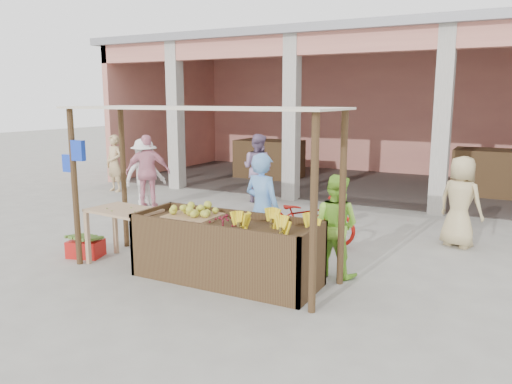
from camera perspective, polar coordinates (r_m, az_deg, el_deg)
The scene contains 20 objects.
ground at distance 7.35m, azimuth -6.80°, elevation -9.29°, with size 60.00×60.00×0.00m, color gray.
market_building at distance 15.12m, azimuth 12.96°, elevation 11.15°, with size 14.40×6.40×4.20m.
fruit_stall at distance 6.96m, azimuth -3.45°, elevation -6.90°, with size 2.60×0.95×0.80m, color #4B371E.
stall_awning at distance 6.99m, azimuth -6.98°, elevation 6.30°, with size 4.09×1.35×2.39m.
banana_heap at distance 6.48m, azimuth 2.16°, elevation -3.73°, with size 1.00×0.54×0.18m, color #FFF420, non-canonical shape.
melon_tray at distance 7.19m, azimuth -7.20°, elevation -2.36°, with size 0.71×0.62×0.19m.
berry_heap at distance 6.84m, azimuth -3.41°, elevation -3.07°, with size 0.49×0.40×0.16m, color maroon.
side_table at distance 7.85m, azimuth -14.86°, elevation -2.91°, with size 1.11×0.80×0.85m.
papaya_pile at distance 7.80m, azimuth -14.94°, elevation -1.21°, with size 0.68×0.39×0.19m, color #4D8E2E, non-canonical shape.
red_crate at distance 8.48m, azimuth -18.88°, elevation -6.12°, with size 0.52×0.37×0.27m, color red.
plantain_bundle at distance 8.44m, azimuth -18.95°, elevation -4.97°, with size 0.42×0.29×0.08m, color #53812E, non-canonical shape.
produce_sacks at distance 11.12m, azimuth 22.21°, elevation -1.64°, with size 0.74×0.70×0.56m.
vendor_blue at distance 7.53m, azimuth 0.74°, elevation -1.52°, with size 0.68×0.50×1.82m, color #6AA5F0.
vendor_green at distance 7.16m, azimuth 9.03°, elevation -3.47°, with size 0.74×0.43×1.54m, color #91D83C.
motorcycle at distance 8.64m, azimuth 5.53°, elevation -2.89°, with size 1.85×0.64×0.97m, color #98100A.
shopper_a at distance 11.68m, azimuth -12.62°, elevation 2.36°, with size 1.11×0.56×1.73m, color white.
shopper_b at distance 11.59m, azimuth -12.25°, elevation 2.50°, with size 1.06×0.57×1.81m, color pink.
shopper_c at distance 9.09m, azimuth 22.36°, elevation -0.53°, with size 0.83×0.54×1.72m, color tan.
shopper_e at distance 14.03m, azimuth -15.89°, elevation 3.30°, with size 0.60×0.45×1.60m, color tan.
shopper_f at distance 12.11m, azimuth 0.21°, elevation 3.10°, with size 0.89×0.51×1.82m, color slate.
Camera 1 is at (3.94, -5.68, 2.50)m, focal length 35.00 mm.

